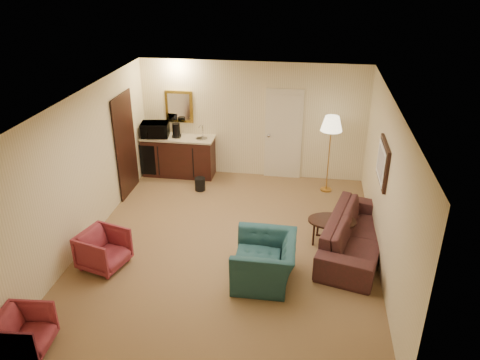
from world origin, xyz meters
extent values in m
plane|color=olive|center=(0.00, 0.00, 0.00)|extent=(6.00, 6.00, 0.00)
cube|color=beige|center=(0.00, 3.00, 1.30)|extent=(5.00, 0.02, 2.60)
cube|color=beige|center=(-2.50, 0.00, 1.30)|extent=(0.02, 6.00, 2.60)
cube|color=beige|center=(2.50, 0.00, 1.30)|extent=(0.02, 6.00, 2.60)
cube|color=white|center=(0.00, 0.00, 2.60)|extent=(5.00, 6.00, 0.02)
cube|color=beige|center=(0.70, 2.97, 1.02)|extent=(0.82, 0.06, 2.05)
cube|color=black|center=(-2.47, 1.70, 1.05)|extent=(0.06, 0.98, 2.10)
cube|color=gold|center=(-1.65, 2.97, 1.55)|extent=(0.62, 0.04, 0.72)
cube|color=black|center=(2.46, 0.40, 1.55)|extent=(0.06, 0.90, 0.70)
cube|color=black|center=(-1.65, 2.72, 0.46)|extent=(1.64, 0.58, 0.92)
imported|color=black|center=(2.15, 0.13, 0.45)|extent=(1.22, 2.38, 0.90)
imported|color=#1B4345|center=(0.70, -0.90, 0.47)|extent=(0.71, 1.08, 0.94)
imported|color=maroon|center=(-1.90, -0.94, 0.35)|extent=(0.79, 0.82, 0.69)
imported|color=maroon|center=(-2.15, -2.80, 0.32)|extent=(0.62, 0.66, 0.63)
cube|color=black|center=(1.74, 0.29, 0.24)|extent=(0.93, 0.73, 0.47)
cube|color=#B8893D|center=(1.70, 2.40, 0.84)|extent=(0.50, 0.50, 1.68)
cylinder|color=black|center=(-1.00, 2.00, 0.14)|extent=(0.25, 0.25, 0.28)
imported|color=black|center=(-2.15, 2.67, 1.12)|extent=(0.64, 0.42, 0.41)
cylinder|color=black|center=(-1.67, 2.71, 1.08)|extent=(0.18, 0.18, 0.32)
camera|label=1|loc=(1.22, -6.83, 4.56)|focal=35.00mm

